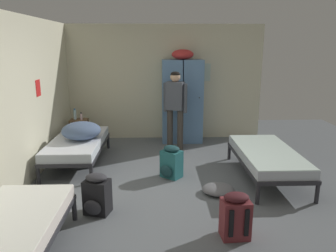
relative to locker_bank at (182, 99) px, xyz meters
name	(u,v)px	position (x,y,z in m)	size (l,w,h in m)	color
ground_plane	(169,191)	(-0.40, -2.67, -0.97)	(9.45, 9.45, 0.00)	slate
room_backdrop	(96,94)	(-1.66, -1.38, 0.34)	(4.51, 5.97, 2.62)	beige
locker_bank	(182,99)	(0.00, 0.00, 0.00)	(0.90, 0.55, 2.07)	#5B84B2
shelf_unit	(79,129)	(-2.29, -0.21, -0.62)	(0.38, 0.30, 0.57)	brown
bed_left_rear	(78,144)	(-2.04, -1.43, -0.59)	(0.90, 1.90, 0.49)	#28282D
bed_left_front	(6,234)	(-2.04, -4.39, -0.59)	(0.90, 1.90, 0.49)	#28282D
bed_right	(267,156)	(1.25, -2.21, -0.59)	(0.90, 1.90, 0.49)	#28282D
bedding_heap	(81,131)	(-1.95, -1.47, -0.32)	(0.70, 0.69, 0.32)	slate
person_traveler	(175,103)	(-0.19, -0.58, 0.02)	(0.48, 0.33, 1.64)	#3D3833
water_bottle	(75,114)	(-2.37, -0.19, -0.29)	(0.06, 0.06, 0.24)	#B2DBEA
lotion_bottle	(81,116)	(-2.22, -0.25, -0.32)	(0.05, 0.05, 0.17)	beige
backpack_teal	(171,162)	(-0.34, -2.13, -0.71)	(0.41, 0.42, 0.55)	#23666B
backpack_black	(97,195)	(-1.36, -3.31, -0.71)	(0.37, 0.39, 0.55)	black
backpack_maroon	(235,216)	(0.32, -3.90, -0.71)	(0.34, 0.35, 0.55)	maroon
clothes_pile_grey	(218,189)	(0.34, -2.77, -0.90)	(0.48, 0.44, 0.13)	slate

